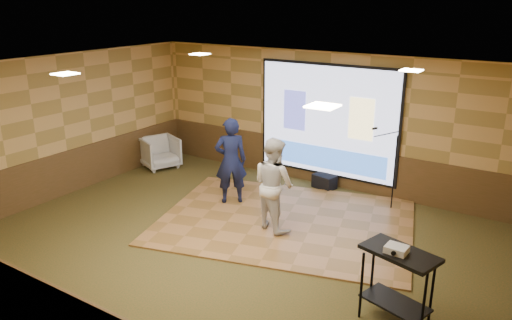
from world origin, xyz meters
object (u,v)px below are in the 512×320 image
Objects in this scene: banquet_chair at (160,152)px; av_table at (398,272)px; mic_stand at (390,186)px; player_left at (231,161)px; duffel_bag at (324,181)px; dance_floor at (285,221)px; projector_screen at (327,122)px; player_right at (274,184)px; projector at (397,249)px.

av_table is at bearing -89.43° from banquet_chair.
player_left is at bearing -168.45° from mic_stand.
mic_stand is 3.40× the size of duffel_bag.
av_table is at bearing -34.30° from dance_floor.
projector_screen is 1.86× the size of player_left.
projector_screen is at bearing -50.72° from banquet_chair.
projector_screen is 2.69m from player_right.
duffel_bag is at bearing 94.18° from dance_floor.
dance_floor is 4.62× the size of av_table.
duffel_bag is (-0.11, 2.43, -0.74)m from player_right.
projector_screen is 2.67m from dance_floor.
projector_screen is at bearing -65.88° from player_right.
duffel_bag is at bearing 126.49° from av_table.
banquet_chair is (-4.24, 1.09, 0.37)m from dance_floor.
player_right is (0.21, -2.62, -0.58)m from projector_screen.
player_left is 2.09× the size of banquet_chair.
projector is at bearing -89.89° from banquet_chair.
dance_floor is 2.27m from mic_stand.
player_left is 4.61m from av_table.
projector_screen reaches higher than player_right.
projector_screen is 1.34m from duffel_bag.
projector_screen reaches higher than player_left.
banquet_chair is at bearing 165.66° from dance_floor.
av_table is (2.76, -1.45, -0.18)m from player_right.
dance_floor is at bearing -83.72° from projector_screen.
dance_floor is at bearing 130.90° from player_left.
av_table is at bearing -53.51° from duffel_bag.
banquet_chair is (-5.69, -0.60, -0.11)m from mic_stand.
mic_stand is at bearing 111.36° from projector.
player_right reaches higher than mic_stand.
player_right is (-0.03, -0.40, 0.88)m from dance_floor.
projector_screen is 0.71× the size of dance_floor.
mic_stand reaches higher than projector.
projector_screen is 4.30m from banquet_chair.
player_right is 2.02× the size of banquet_chair.
projector_screen is 1.99× the size of mic_stand.
projector_screen is 5.10m from av_table.
player_left is at bearing 172.49° from dance_floor.
av_table is at bearing -86.29° from mic_stand.
mic_stand is at bearing 49.24° from dance_floor.
projector is 0.32× the size of banquet_chair.
av_table is 1.19× the size of banquet_chair.
projector_screen is at bearing 116.42° from duffel_bag.
av_table reaches higher than duffel_bag.
projector is at bearing 111.32° from player_left.
av_table is at bearing 171.70° from player_right.
projector_screen is 5.08m from projector.
banquet_chair is at bearing -59.20° from player_left.
duffel_bag is (-2.84, 3.93, -0.91)m from projector.
dance_floor is 5.49× the size of banquet_chair.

